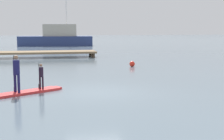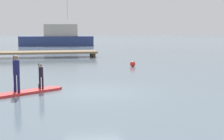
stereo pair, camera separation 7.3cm
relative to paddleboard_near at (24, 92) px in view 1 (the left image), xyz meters
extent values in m
plane|color=slate|center=(2.92, -0.15, -0.05)|extent=(240.00, 240.00, 0.00)
cube|color=red|center=(-0.06, -0.04, 0.00)|extent=(3.07, 2.24, 0.10)
cube|color=red|center=(1.34, 0.83, 0.00)|extent=(0.45, 0.52, 0.09)
cylinder|color=#19194C|center=(-0.35, -0.03, 0.41)|extent=(0.11, 0.11, 0.71)
cylinder|color=#19194C|center=(-0.19, -0.30, 0.41)|extent=(0.11, 0.11, 0.71)
cylinder|color=#19194C|center=(-0.27, -0.16, 1.06)|extent=(0.36, 0.36, 0.59)
sphere|color=#8C664C|center=(-0.27, -0.16, 1.46)|extent=(0.17, 0.17, 0.17)
cylinder|color=black|center=(-0.37, 0.01, 0.79)|extent=(0.03, 0.03, 1.48)
cube|color=black|center=(-0.37, 0.01, 0.14)|extent=(0.10, 0.13, 0.18)
cylinder|color=black|center=(0.63, 0.52, 0.31)|extent=(0.08, 0.08, 0.51)
cylinder|color=black|center=(0.74, 0.33, 0.31)|extent=(0.08, 0.08, 0.51)
cylinder|color=black|center=(0.69, 0.42, 0.77)|extent=(0.26, 0.26, 0.42)
sphere|color=#8C664C|center=(0.69, 0.42, 1.06)|extent=(0.12, 0.12, 0.12)
cylinder|color=black|center=(0.60, 0.56, 0.59)|extent=(0.03, 0.03, 1.07)
cube|color=black|center=(0.60, 0.56, 0.14)|extent=(0.10, 0.13, 0.18)
cube|color=navy|center=(2.53, 37.82, 0.70)|extent=(11.49, 4.30, 1.50)
cube|color=#B2AD9E|center=(3.19, 37.75, 2.36)|extent=(5.28, 2.87, 1.84)
cylinder|color=silver|center=(4.20, 37.66, 6.68)|extent=(0.12, 0.12, 6.79)
cube|color=#846B4C|center=(0.38, 17.02, 0.43)|extent=(10.26, 2.58, 0.18)
cylinder|color=#473828|center=(5.21, 16.03, 0.24)|extent=(0.28, 0.28, 0.57)
cylinder|color=#473828|center=(5.21, 18.00, 0.24)|extent=(0.28, 0.28, 0.57)
sphere|color=red|center=(6.83, 8.35, 0.14)|extent=(0.39, 0.39, 0.39)
camera|label=1|loc=(0.88, -13.55, 2.60)|focal=52.15mm
camera|label=2|loc=(0.95, -13.57, 2.60)|focal=52.15mm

